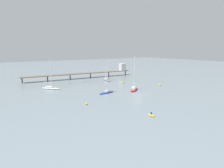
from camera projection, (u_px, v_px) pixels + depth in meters
The scene contains 11 objects.
ground_plane at pixel (138, 95), 69.23m from camera, with size 400.00×400.00×0.00m, color gray.
pier at pixel (97, 71), 110.69m from camera, with size 59.29×7.78×7.00m.
sailboat_white at pixel (51, 87), 79.31m from camera, with size 6.64×7.11×12.31m.
sailboat_blue at pixel (107, 91), 72.24m from camera, with size 6.94×2.71×10.08m.
sailboat_red at pixel (134, 88), 77.33m from camera, with size 8.06×7.25×13.30m.
sailboat_gray at pixel (107, 79), 99.43m from camera, with size 2.01×6.37×8.60m.
dinghy_yellow at pixel (151, 115), 48.10m from camera, with size 1.33×2.37×1.14m.
mooring_buoy_near at pixel (160, 85), 86.38m from camera, with size 0.79×0.79×0.79m, color yellow.
mooring_buoy_mid at pixel (86, 104), 57.33m from camera, with size 0.68×0.68×0.68m, color yellow.
mooring_buoy_far at pixel (98, 86), 85.13m from camera, with size 0.56×0.56×0.56m, color yellow.
mooring_buoy_inner at pixel (123, 82), 92.16m from camera, with size 0.85×0.85×0.85m, color yellow.
Camera 1 is at (-45.28, -50.78, 16.10)m, focal length 32.16 mm.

